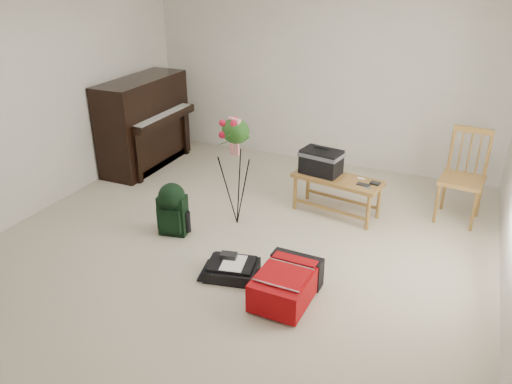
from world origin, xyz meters
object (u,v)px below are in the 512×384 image
at_px(dining_chair, 463,177).
at_px(flower_stand, 236,173).
at_px(piano, 145,125).
at_px(bench, 325,168).
at_px(black_duffel, 232,269).
at_px(green_backpack, 172,207).
at_px(red_suitcase, 288,281).

bearing_deg(dining_chair, flower_stand, -146.86).
distance_m(piano, bench, 2.79).
distance_m(black_duffel, green_backpack, 1.07).
distance_m(green_backpack, flower_stand, 0.78).
distance_m(bench, black_duffel, 1.75).
xyz_separation_m(bench, red_suitcase, (0.20, -1.72, -0.40)).
relative_size(red_suitcase, black_duffel, 1.27).
bearing_deg(black_duffel, green_backpack, 141.85).
height_order(dining_chair, black_duffel, dining_chair).
xyz_separation_m(red_suitcase, flower_stand, (-1.00, 1.04, 0.46)).
height_order(red_suitcase, green_backpack, green_backpack).
distance_m(piano, dining_chair, 4.22).
bearing_deg(black_duffel, dining_chair, 36.48).
distance_m(piano, black_duffel, 3.17).
bearing_deg(black_duffel, piano, 127.34).
relative_size(piano, black_duffel, 2.76).
bearing_deg(green_backpack, flower_stand, 32.42).
xyz_separation_m(black_duffel, green_backpack, (-0.93, 0.46, 0.25)).
bearing_deg(black_duffel, flower_stand, 101.34).
bearing_deg(piano, red_suitcase, -35.77).
xyz_separation_m(bench, black_duffel, (-0.39, -1.64, -0.48)).
xyz_separation_m(piano, bench, (2.76, -0.41, -0.05)).
height_order(piano, bench, piano).
relative_size(red_suitcase, green_backpack, 1.17).
distance_m(dining_chair, red_suitcase, 2.53).
xyz_separation_m(piano, flower_stand, (1.96, -1.09, 0.02)).
relative_size(piano, flower_stand, 1.19).
relative_size(bench, red_suitcase, 1.55).
bearing_deg(piano, dining_chair, 0.48).
distance_m(black_duffel, flower_stand, 1.17).
xyz_separation_m(bench, green_backpack, (-1.33, -1.17, -0.23)).
bearing_deg(flower_stand, green_backpack, -117.31).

